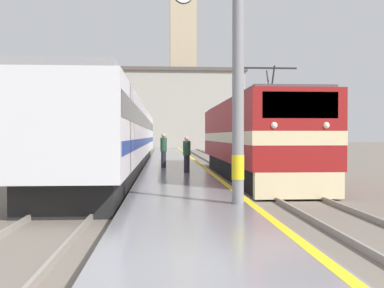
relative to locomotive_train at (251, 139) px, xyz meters
The scene contains 11 objects.
ground_plane 15.29m from the locomotive_train, 103.20° to the left, with size 200.00×200.00×0.00m, color #70665B.
platform 10.51m from the locomotive_train, 109.52° to the left, with size 3.32×140.00×0.34m.
rail_track_near 9.94m from the locomotive_train, 90.00° to the left, with size 2.84×140.00×0.16m.
rail_track_far 11.89m from the locomotive_train, 123.72° to the left, with size 2.83×140.00×0.16m.
locomotive_train is the anchor object (origin of this frame).
passenger_train 8.62m from the locomotive_train, 139.18° to the left, with size 2.92×32.70×3.76m.
catenary_mast 10.38m from the locomotive_train, 102.63° to the right, with size 2.59×0.31×7.76m.
person_on_platform 3.19m from the locomotive_train, 168.07° to the right, with size 0.34×0.34×1.65m.
second_waiting_passenger 4.97m from the locomotive_train, 145.84° to the left, with size 0.34×0.34×1.80m.
clock_tower 55.76m from the locomotive_train, 90.83° to the left, with size 5.29×5.29×31.60m.
station_building 45.85m from the locomotive_train, 92.77° to the left, with size 20.22×6.70×11.70m.
Camera 1 is at (-0.66, -5.52, 2.00)m, focal length 42.00 mm.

